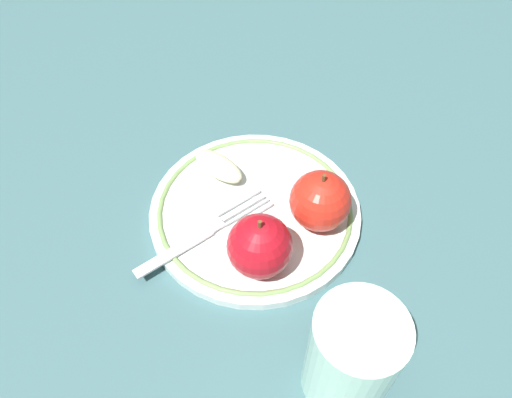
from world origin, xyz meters
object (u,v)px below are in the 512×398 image
fork (201,236)px  drinking_glass (352,357)px  apple_red_whole (260,246)px  apple_slice_front (218,166)px  plate (256,214)px  apple_second_whole (320,201)px

fork → drinking_glass: drinking_glass is taller
apple_red_whole → apple_slice_front: size_ratio=1.08×
plate → apple_slice_front: size_ratio=3.48×
apple_second_whole → apple_slice_front: size_ratio=1.08×
plate → apple_red_whole: apple_red_whole is taller
apple_red_whole → apple_second_whole: (-0.08, -0.04, 0.00)m
apple_second_whole → fork: apple_second_whole is taller
apple_slice_front → drinking_glass: bearing=-23.4°
plate → apple_second_whole: bearing=154.2°
apple_red_whole → apple_second_whole: 0.09m
apple_red_whole → plate: bearing=-102.1°
plate → apple_red_whole: size_ratio=3.23×
apple_red_whole → drinking_glass: (-0.04, 0.13, 0.01)m
apple_red_whole → fork: 0.08m
apple_red_whole → drinking_glass: bearing=108.3°
plate → apple_slice_front: (0.03, -0.07, 0.02)m
apple_second_whole → apple_slice_front: 0.13m
apple_slice_front → plate: bearing=-12.4°
apple_second_whole → drinking_glass: bearing=78.8°
drinking_glass → apple_red_whole: bearing=-71.7°
apple_red_whole → drinking_glass: size_ratio=0.65×
plate → fork: fork is taller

